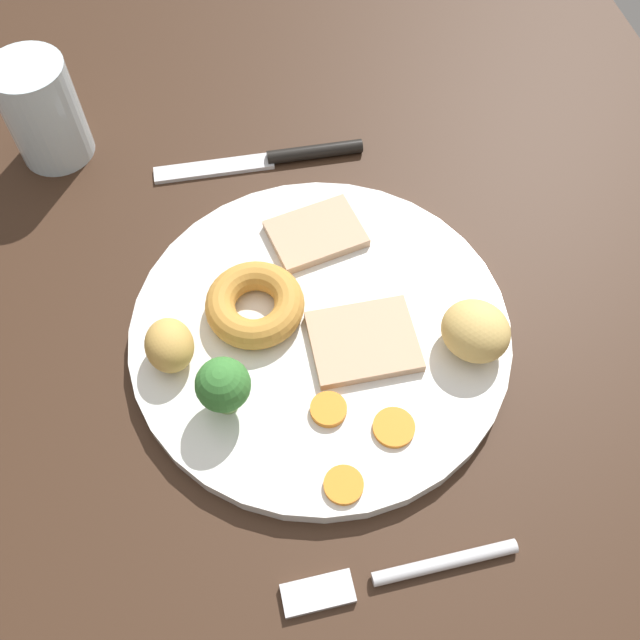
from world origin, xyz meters
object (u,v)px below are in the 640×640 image
(yorkshire_pudding, at_px, (256,310))
(roast_potato_left, at_px, (169,345))
(carrot_coin_front, at_px, (328,409))
(broccoli_floret, at_px, (223,386))
(fork, at_px, (393,575))
(roast_potato_right, at_px, (476,331))
(meat_slice_main, at_px, (364,341))
(meat_slice_under, at_px, (316,234))
(carrot_coin_side, at_px, (344,485))
(carrot_coin_back, at_px, (394,427))
(water_glass, at_px, (43,111))
(dinner_plate, at_px, (320,332))
(knife, at_px, (278,158))

(yorkshire_pudding, distance_m, roast_potato_left, 0.07)
(carrot_coin_front, height_order, broccoli_floret, broccoli_floret)
(fork, bearing_deg, roast_potato_right, -124.68)
(roast_potato_right, distance_m, carrot_coin_front, 0.12)
(yorkshire_pudding, relative_size, fork, 0.48)
(meat_slice_main, distance_m, yorkshire_pudding, 0.08)
(meat_slice_main, bearing_deg, meat_slice_under, 6.83)
(meat_slice_under, distance_m, carrot_coin_side, 0.21)
(meat_slice_under, distance_m, roast_potato_right, 0.15)
(yorkshire_pudding, bearing_deg, broccoli_floret, 153.66)
(carrot_coin_side, distance_m, fork, 0.06)
(carrot_coin_side, bearing_deg, roast_potato_right, -54.43)
(meat_slice_under, xyz_separation_m, carrot_coin_side, (-0.20, 0.03, -0.00))
(carrot_coin_back, bearing_deg, water_glass, 33.52)
(dinner_plate, bearing_deg, roast_potato_left, 90.55)
(broccoli_floret, height_order, water_glass, water_glass)
(meat_slice_under, bearing_deg, water_glass, 52.28)
(carrot_coin_front, xyz_separation_m, knife, (0.25, -0.01, -0.01))
(meat_slice_main, relative_size, carrot_coin_back, 2.63)
(meat_slice_main, distance_m, carrot_coin_side, 0.11)
(meat_slice_main, bearing_deg, roast_potato_right, -102.61)
(dinner_plate, relative_size, roast_potato_left, 6.88)
(carrot_coin_back, bearing_deg, knife, 5.94)
(roast_potato_left, relative_size, fork, 0.27)
(carrot_coin_back, bearing_deg, fork, 164.70)
(roast_potato_right, bearing_deg, meat_slice_under, 36.44)
(roast_potato_right, height_order, carrot_coin_back, roast_potato_right)
(meat_slice_under, height_order, broccoli_floret, broccoli_floret)
(meat_slice_main, height_order, broccoli_floret, broccoli_floret)
(broccoli_floret, relative_size, fork, 0.32)
(dinner_plate, distance_m, yorkshire_pudding, 0.05)
(yorkshire_pudding, height_order, fork, yorkshire_pudding)
(meat_slice_under, relative_size, knife, 0.39)
(carrot_coin_back, relative_size, fork, 0.19)
(carrot_coin_front, relative_size, fork, 0.17)
(dinner_plate, xyz_separation_m, carrot_coin_front, (-0.07, 0.01, 0.01))
(dinner_plate, height_order, knife, dinner_plate)
(meat_slice_main, distance_m, knife, 0.21)
(meat_slice_main, distance_m, carrot_coin_front, 0.06)
(roast_potato_right, relative_size, fork, 0.33)
(roast_potato_left, xyz_separation_m, knife, (0.18, -0.11, -0.03))
(meat_slice_under, relative_size, yorkshire_pudding, 0.97)
(roast_potato_left, xyz_separation_m, fork, (-0.18, -0.12, -0.03))
(carrot_coin_front, bearing_deg, water_glass, 30.06)
(roast_potato_right, bearing_deg, knife, 24.70)
(roast_potato_right, bearing_deg, meat_slice_main, 77.39)
(dinner_plate, xyz_separation_m, roast_potato_right, (-0.04, -0.10, 0.03))
(dinner_plate, xyz_separation_m, fork, (-0.18, -0.01, -0.00))
(meat_slice_main, distance_m, broccoli_floret, 0.11)
(broccoli_floret, height_order, fork, broccoli_floret)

